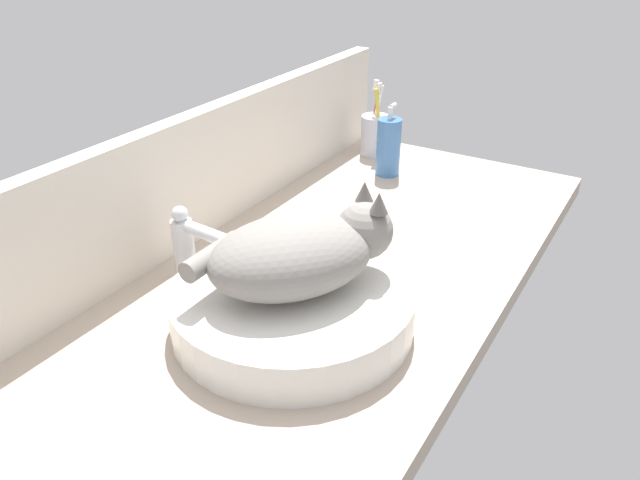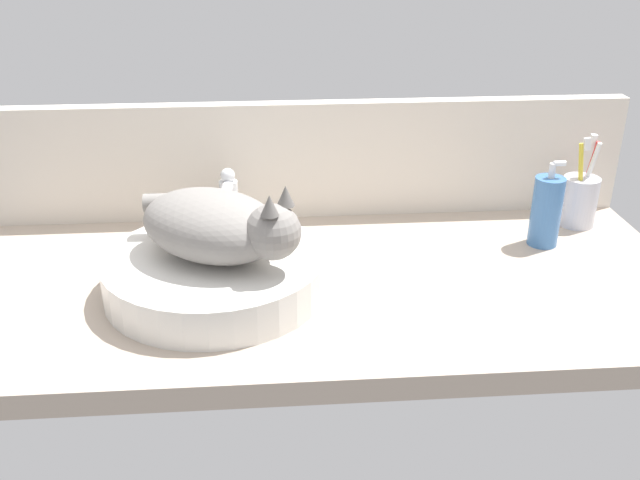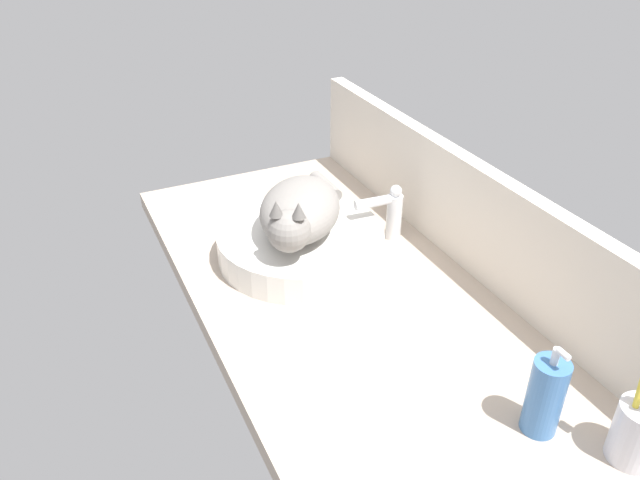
% 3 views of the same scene
% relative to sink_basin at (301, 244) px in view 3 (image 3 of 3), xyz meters
% --- Properties ---
extents(ground_plane, '(1.29, 0.60, 0.04)m').
position_rel_sink_basin_xyz_m(ground_plane, '(0.18, 0.04, -0.05)').
color(ground_plane, '#B2A08E').
extents(backsplash_panel, '(1.29, 0.04, 0.24)m').
position_rel_sink_basin_xyz_m(backsplash_panel, '(0.18, 0.32, 0.09)').
color(backsplash_panel, silver).
rests_on(backsplash_panel, ground_plane).
extents(sink_basin, '(0.37, 0.37, 0.07)m').
position_rel_sink_basin_xyz_m(sink_basin, '(0.00, 0.00, 0.00)').
color(sink_basin, silver).
rests_on(sink_basin, ground_plane).
extents(cat, '(0.30, 0.28, 0.14)m').
position_rel_sink_basin_xyz_m(cat, '(0.01, -0.01, 0.09)').
color(cat, gray).
rests_on(cat, sink_basin).
extents(faucet, '(0.04, 0.12, 0.14)m').
position_rel_sink_basin_xyz_m(faucet, '(0.02, 0.22, 0.04)').
color(faucet, silver).
rests_on(faucet, ground_plane).
extents(soap_dispenser, '(0.06, 0.06, 0.17)m').
position_rel_sink_basin_xyz_m(soap_dispenser, '(0.61, 0.14, 0.04)').
color(soap_dispenser, '#3F72B2').
rests_on(soap_dispenser, ground_plane).
extents(toothbrush_cup, '(0.07, 0.07, 0.19)m').
position_rel_sink_basin_xyz_m(toothbrush_cup, '(0.71, 0.22, 0.02)').
color(toothbrush_cup, silver).
rests_on(toothbrush_cup, ground_plane).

